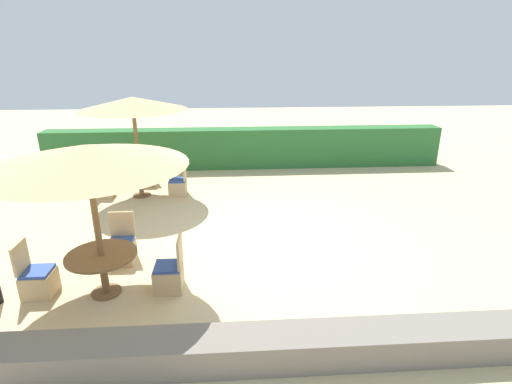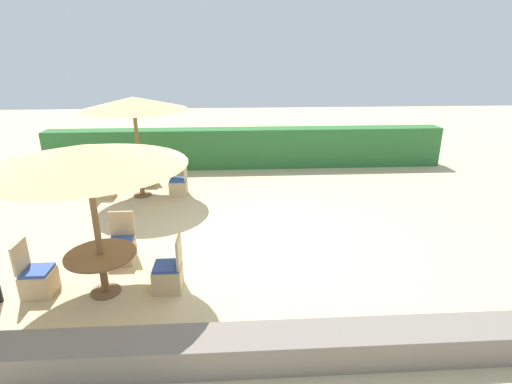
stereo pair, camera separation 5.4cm
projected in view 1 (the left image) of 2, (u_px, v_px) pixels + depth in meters
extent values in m
plane|color=#D1BA8C|center=(258.00, 243.00, 8.22)|extent=(40.00, 40.00, 0.00)
cube|color=#2D6B33|center=(246.00, 148.00, 13.32)|extent=(13.00, 0.70, 1.30)
cube|color=slate|center=(277.00, 348.00, 5.03)|extent=(10.00, 0.56, 0.42)
cylinder|color=brown|center=(137.00, 150.00, 10.43)|extent=(0.10, 0.10, 2.56)
cone|color=tan|center=(133.00, 103.00, 10.02)|extent=(2.71, 2.71, 0.32)
cylinder|color=brown|center=(142.00, 195.00, 10.85)|extent=(0.48, 0.48, 0.03)
cylinder|color=brown|center=(141.00, 183.00, 10.74)|extent=(0.12, 0.12, 0.71)
cylinder|color=brown|center=(139.00, 170.00, 10.61)|extent=(1.02, 1.02, 0.04)
cube|color=tan|center=(104.00, 190.00, 10.70)|extent=(0.46, 0.46, 0.40)
cube|color=#2D4CA8|center=(103.00, 182.00, 10.63)|extent=(0.42, 0.42, 0.05)
cube|color=tan|center=(94.00, 173.00, 10.52)|extent=(0.04, 0.46, 0.48)
cube|color=tan|center=(148.00, 178.00, 11.65)|extent=(0.46, 0.46, 0.40)
cube|color=#2D4CA8|center=(147.00, 171.00, 11.57)|extent=(0.42, 0.42, 0.05)
cube|color=tan|center=(148.00, 160.00, 11.68)|extent=(0.46, 0.04, 0.48)
cube|color=tan|center=(178.00, 188.00, 10.86)|extent=(0.46, 0.46, 0.40)
cube|color=#2D4CA8|center=(177.00, 180.00, 10.78)|extent=(0.42, 0.42, 0.05)
cube|color=tan|center=(185.00, 170.00, 10.71)|extent=(0.04, 0.46, 0.48)
cylinder|color=brown|center=(97.00, 226.00, 6.13)|extent=(0.10, 0.10, 2.40)
cone|color=tan|center=(86.00, 155.00, 5.75)|extent=(2.92, 2.92, 0.32)
cylinder|color=brown|center=(107.00, 292.00, 6.53)|extent=(0.48, 0.48, 0.03)
cylinder|color=brown|center=(104.00, 275.00, 6.42)|extent=(0.12, 0.12, 0.67)
cylinder|color=brown|center=(101.00, 255.00, 6.30)|extent=(1.11, 1.11, 0.04)
cube|color=tan|center=(122.00, 252.00, 7.42)|extent=(0.46, 0.46, 0.40)
cube|color=#2D4CA8|center=(121.00, 241.00, 7.34)|extent=(0.42, 0.42, 0.05)
cube|color=tan|center=(122.00, 224.00, 7.45)|extent=(0.46, 0.04, 0.48)
cube|color=tan|center=(169.00, 278.00, 6.58)|extent=(0.46, 0.46, 0.40)
cube|color=#2D4CA8|center=(168.00, 266.00, 6.50)|extent=(0.42, 0.42, 0.05)
cube|color=tan|center=(180.00, 251.00, 6.43)|extent=(0.04, 0.46, 0.48)
cube|color=tan|center=(40.00, 284.00, 6.43)|extent=(0.46, 0.46, 0.40)
cube|color=#2D4CA8|center=(37.00, 271.00, 6.36)|extent=(0.42, 0.42, 0.05)
cube|color=tan|center=(20.00, 257.00, 6.25)|extent=(0.04, 0.46, 0.48)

